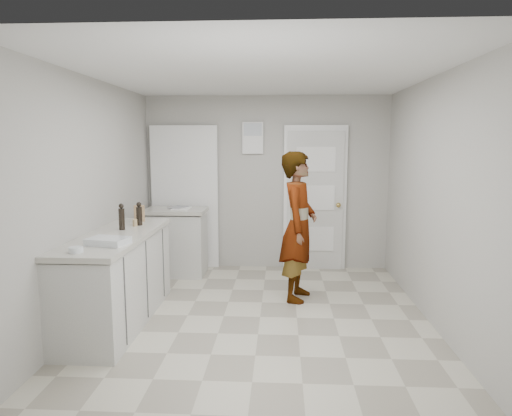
# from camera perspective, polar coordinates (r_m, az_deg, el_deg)

# --- Properties ---
(ground) EXTENTS (4.00, 4.00, 0.00)m
(ground) POSITION_cam_1_polar(r_m,az_deg,el_deg) (4.97, 0.52, -13.46)
(ground) COLOR gray
(ground) RESTS_ON ground
(room_shell) EXTENTS (4.00, 4.00, 4.00)m
(room_shell) POSITION_cam_1_polar(r_m,az_deg,el_deg) (6.63, -0.18, 1.17)
(room_shell) COLOR #A4A29B
(room_shell) RESTS_ON ground
(main_counter) EXTENTS (0.64, 1.96, 0.93)m
(main_counter) POSITION_cam_1_polar(r_m,az_deg,el_deg) (4.93, -16.90, -8.78)
(main_counter) COLOR silver
(main_counter) RESTS_ON ground
(side_counter) EXTENTS (0.84, 0.61, 0.93)m
(side_counter) POSITION_cam_1_polar(r_m,az_deg,el_deg) (6.49, -9.94, -4.45)
(side_counter) COLOR silver
(side_counter) RESTS_ON ground
(person) EXTENTS (0.54, 0.71, 1.74)m
(person) POSITION_cam_1_polar(r_m,az_deg,el_deg) (5.33, 5.34, -2.31)
(person) COLOR silver
(person) RESTS_ON ground
(cake_mix_box) EXTENTS (0.12, 0.07, 0.19)m
(cake_mix_box) POSITION_cam_1_polar(r_m,az_deg,el_deg) (5.45, -14.37, -0.66)
(cake_mix_box) COLOR #A47E52
(cake_mix_box) RESTS_ON main_counter
(spice_jar) EXTENTS (0.05, 0.05, 0.08)m
(spice_jar) POSITION_cam_1_polar(r_m,az_deg,el_deg) (5.17, -14.89, -1.79)
(spice_jar) COLOR tan
(spice_jar) RESTS_ON main_counter
(oil_cruet_a) EXTENTS (0.07, 0.07, 0.26)m
(oil_cruet_a) POSITION_cam_1_polar(r_m,az_deg,el_deg) (5.21, -14.40, -0.75)
(oil_cruet_a) COLOR black
(oil_cruet_a) RESTS_ON main_counter
(oil_cruet_b) EXTENTS (0.06, 0.06, 0.28)m
(oil_cruet_b) POSITION_cam_1_polar(r_m,az_deg,el_deg) (4.98, -16.45, -1.11)
(oil_cruet_b) COLOR black
(oil_cruet_b) RESTS_ON main_counter
(baking_dish) EXTENTS (0.39, 0.31, 0.06)m
(baking_dish) POSITION_cam_1_polar(r_m,az_deg,el_deg) (4.32, -18.01, -3.98)
(baking_dish) COLOR silver
(baking_dish) RESTS_ON main_counter
(egg_bowl) EXTENTS (0.12, 0.12, 0.05)m
(egg_bowl) POSITION_cam_1_polar(r_m,az_deg,el_deg) (4.10, -21.59, -4.87)
(egg_bowl) COLOR silver
(egg_bowl) RESTS_ON main_counter
(papers) EXTENTS (0.24, 0.30, 0.01)m
(papers) POSITION_cam_1_polar(r_m,az_deg,el_deg) (6.42, -9.29, -0.03)
(papers) COLOR white
(papers) RESTS_ON side_counter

